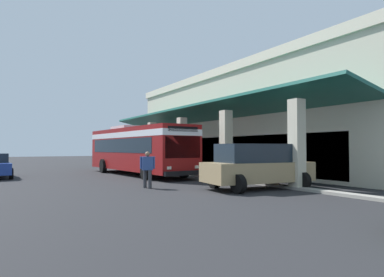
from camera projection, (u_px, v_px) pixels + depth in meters
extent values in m
plane|color=#262628|center=(265.00, 173.00, 24.09)|extent=(120.00, 120.00, 0.00)
cube|color=#9E998E|center=(181.00, 173.00, 23.34)|extent=(30.96, 0.50, 0.12)
cube|color=beige|center=(281.00, 127.00, 28.40)|extent=(25.80, 13.38, 7.15)
cube|color=beige|center=(280.00, 82.00, 28.52)|extent=(26.10, 13.68, 0.60)
cube|color=beige|center=(130.00, 146.00, 32.29)|extent=(0.55, 0.55, 3.93)
cube|color=beige|center=(152.00, 146.00, 27.86)|extent=(0.55, 0.55, 3.93)
cube|color=beige|center=(182.00, 146.00, 23.43)|extent=(0.55, 0.55, 3.93)
cube|color=beige|center=(226.00, 145.00, 19.00)|extent=(0.55, 0.55, 3.93)
cube|color=beige|center=(297.00, 144.00, 14.57)|extent=(0.55, 0.55, 3.93)
cube|color=#19594C|center=(198.00, 114.00, 24.18)|extent=(25.80, 3.16, 0.82)
cube|color=#19232D|center=(217.00, 153.00, 24.94)|extent=(21.67, 0.08, 2.40)
cube|color=maroon|center=(138.00, 149.00, 22.49)|extent=(11.16, 3.36, 2.75)
cube|color=white|center=(138.00, 135.00, 22.51)|extent=(11.18, 3.38, 0.36)
cube|color=#19232D|center=(136.00, 146.00, 22.74)|extent=(9.41, 3.26, 0.90)
cube|color=#19232D|center=(183.00, 147.00, 18.02)|extent=(0.23, 2.24, 1.20)
cube|color=black|center=(183.00, 129.00, 18.04)|extent=(0.20, 1.94, 0.28)
cube|color=black|center=(184.00, 173.00, 17.87)|extent=(0.38, 2.46, 0.24)
cube|color=silver|center=(197.00, 167.00, 18.46)|extent=(0.08, 0.24, 0.16)
cube|color=silver|center=(169.00, 168.00, 17.43)|extent=(0.08, 0.24, 0.16)
cube|color=silver|center=(129.00, 128.00, 23.76)|extent=(2.53, 1.96, 0.24)
cylinder|color=black|center=(184.00, 169.00, 20.21)|extent=(1.00, 0.30, 1.00)
cylinder|color=black|center=(146.00, 171.00, 18.75)|extent=(1.00, 0.30, 1.00)
cylinder|color=black|center=(135.00, 165.00, 25.70)|extent=(1.00, 0.30, 1.00)
cylinder|color=black|center=(103.00, 166.00, 24.24)|extent=(1.00, 0.30, 1.00)
cube|color=#9E845B|center=(258.00, 172.00, 14.67)|extent=(2.45, 4.98, 0.84)
cube|color=#19232D|center=(256.00, 153.00, 14.65)|extent=(2.05, 3.43, 0.80)
cylinder|color=black|center=(274.00, 177.00, 16.22)|extent=(0.76, 0.26, 0.76)
cylinder|color=black|center=(302.00, 181.00, 14.45)|extent=(0.76, 0.26, 0.76)
cylinder|color=black|center=(214.00, 180.00, 14.86)|extent=(0.76, 0.26, 0.76)
cylinder|color=black|center=(238.00, 184.00, 13.09)|extent=(0.76, 0.26, 0.76)
cylinder|color=black|center=(11.00, 174.00, 19.17)|extent=(0.64, 0.22, 0.64)
cylinder|color=black|center=(8.00, 171.00, 21.70)|extent=(0.64, 0.22, 0.64)
cylinder|color=#38383D|center=(150.00, 179.00, 14.75)|extent=(0.16, 0.16, 0.81)
cylinder|color=#38383D|center=(145.00, 179.00, 15.03)|extent=(0.16, 0.16, 0.81)
cube|color=#334C8C|center=(147.00, 163.00, 14.91)|extent=(0.33, 0.51, 0.61)
sphere|color=#8C664C|center=(147.00, 154.00, 14.92)|extent=(0.22, 0.22, 0.22)
cylinder|color=#334C8C|center=(154.00, 163.00, 14.95)|extent=(0.09, 0.09, 0.54)
cylinder|color=#334C8C|center=(141.00, 163.00, 14.88)|extent=(0.09, 0.09, 0.54)
cube|color=gray|center=(176.00, 167.00, 26.55)|extent=(0.87, 0.87, 0.61)
cylinder|color=#332319|center=(176.00, 163.00, 26.56)|extent=(0.74, 0.74, 0.02)
cylinder|color=brown|center=(176.00, 149.00, 26.59)|extent=(0.16, 0.16, 2.17)
ellipsoid|color=#1E6028|center=(178.00, 134.00, 26.31)|extent=(0.73, 0.24, 0.18)
ellipsoid|color=#1E6028|center=(181.00, 134.00, 26.67)|extent=(0.50, 0.77, 0.17)
ellipsoid|color=#1E6028|center=(176.00, 134.00, 27.06)|extent=(0.89, 0.54, 0.16)
ellipsoid|color=#1E6028|center=(172.00, 134.00, 26.79)|extent=(0.75, 0.60, 0.19)
ellipsoid|color=#1E6028|center=(173.00, 133.00, 26.34)|extent=(0.49, 0.73, 0.14)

